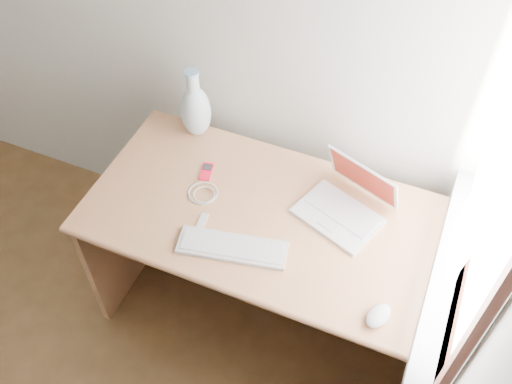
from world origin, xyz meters
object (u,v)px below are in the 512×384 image
at_px(desk, 278,233).
at_px(external_keyboard, 232,247).
at_px(vase, 196,110).
at_px(laptop, 342,202).

relative_size(desk, external_keyboard, 3.44).
xyz_separation_m(desk, external_keyboard, (-0.07, -0.28, 0.23)).
distance_m(external_keyboard, vase, 0.64).
xyz_separation_m(laptop, external_keyboard, (-0.31, -0.33, -0.04)).
bearing_deg(vase, desk, -24.77).
relative_size(desk, laptop, 3.95).
bearing_deg(desk, vase, 155.23).
bearing_deg(vase, external_keyboard, -51.99).
bearing_deg(desk, external_keyboard, -104.52).
height_order(external_keyboard, vase, vase).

